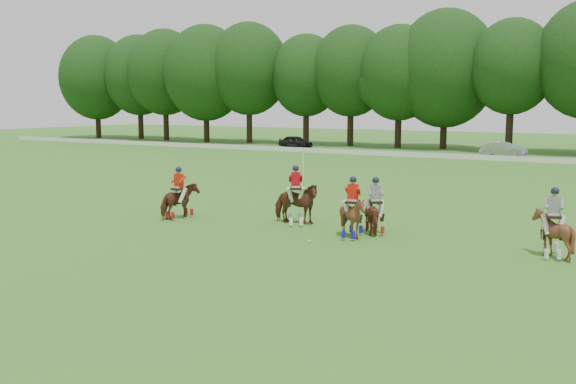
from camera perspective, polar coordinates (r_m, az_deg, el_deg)
The scene contains 11 objects.
ground at distance 21.84m, azimuth -6.28°, elevation -4.91°, with size 180.00×180.00×0.00m, color #387120.
tree_line at distance 66.43m, azimuth 19.58°, elevation 10.45°, with size 117.98×14.32×14.75m.
boundary_rail at distance 56.75m, azimuth 17.07°, elevation 2.95°, with size 120.00×0.10×0.44m, color white.
car_left at distance 68.53m, azimuth 0.69°, elevation 4.49°, with size 1.58×3.93×1.34m, color black.
car_mid at distance 60.98m, azimuth 18.61°, elevation 3.63°, with size 1.40×4.01×1.32m, color #99999E.
polo_red_a at distance 27.28m, azimuth -9.64°, elevation -0.73°, with size 1.11×1.82×2.19m.
polo_red_b at distance 25.66m, azimuth 0.68°, elevation -0.98°, with size 2.15×2.07×2.91m.
polo_red_c at distance 23.20m, azimuth 5.76°, elevation -2.14°, with size 1.44×1.56×2.23m.
polo_stripe_a at distance 24.08m, azimuth 7.74°, elevation -1.91°, with size 1.57×1.76×2.12m.
polo_stripe_b at distance 21.87m, azimuth 22.46°, elevation -3.34°, with size 1.47×1.59×2.23m.
polo_ball at distance 22.51m, azimuth 1.91°, elevation -4.36°, with size 0.09×0.09×0.09m, color white.
Camera 1 is at (12.65, -17.13, 4.86)m, focal length 40.00 mm.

